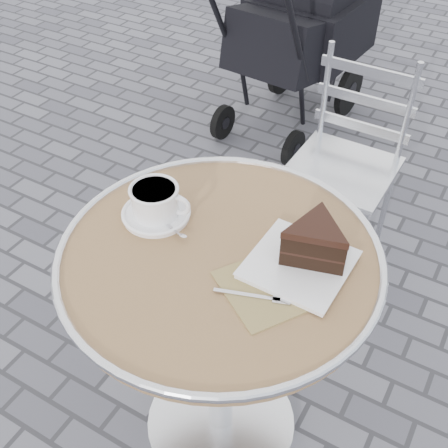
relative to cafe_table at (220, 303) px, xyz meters
The scene contains 6 objects.
ground 0.57m from the cafe_table, ahead, with size 80.00×80.00×0.00m, color slate.
cafe_table is the anchor object (origin of this frame).
cappuccino_set 0.28m from the cafe_table, 169.98° to the left, with size 0.18×0.16×0.08m.
cake_plate_set 0.29m from the cafe_table, 19.74° to the left, with size 0.27×0.33×0.11m.
bistro_chair 0.95m from the cafe_table, 90.26° to the left, with size 0.36×0.36×0.79m.
baby_stroller 1.80m from the cafe_table, 108.10° to the left, with size 0.52×1.00×1.01m.
Camera 1 is at (0.44, -0.74, 1.59)m, focal length 45.00 mm.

